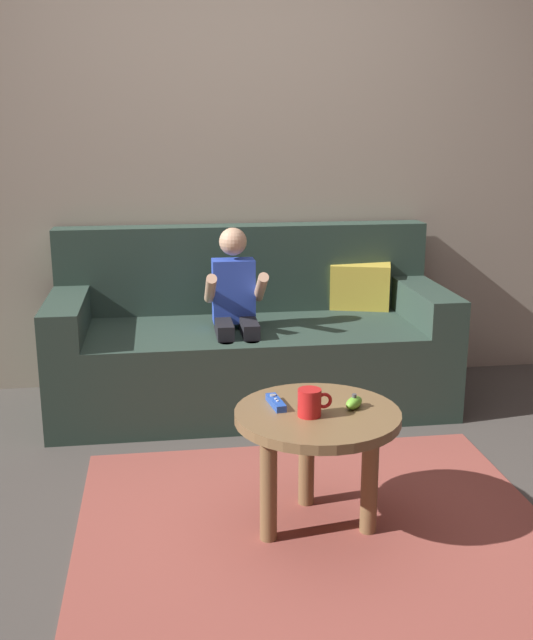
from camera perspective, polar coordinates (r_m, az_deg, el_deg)
name	(u,v)px	position (r m, az deg, el deg)	size (l,w,h in m)	color
ground_plane	(289,531)	(2.77, 1.74, -15.76)	(9.49, 9.49, 0.00)	#4C4742
wall_back	(237,154)	(4.08, -2.29, 12.52)	(4.75, 0.05, 2.50)	#B2A38E
couch	(251,344)	(3.85, -1.20, -1.85)	(1.97, 0.80, 0.89)	#2D4238
person_seated_on_couch	(235,310)	(3.61, -2.38, 0.75)	(0.29, 0.36, 0.92)	black
coffee_table	(317,432)	(2.64, 3.84, -8.47)	(0.58, 0.58, 0.45)	brown
area_rug	(315,527)	(2.80, 3.74, -15.41)	(1.70, 1.44, 0.01)	#9E4C42
game_remote_blue_near_edge	(276,403)	(2.64, 0.72, -6.29)	(0.05, 0.14, 0.03)	blue
nunchuk_lime	(354,403)	(2.63, 6.67, -6.26)	(0.09, 0.10, 0.05)	#72C638
coffee_mug	(310,403)	(2.54, 3.35, -6.28)	(0.12, 0.08, 0.09)	red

